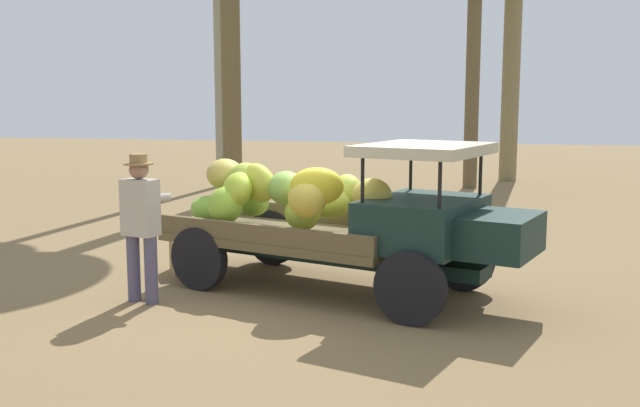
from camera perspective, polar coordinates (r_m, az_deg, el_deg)
name	(u,v)px	position (r m, az deg, el deg)	size (l,w,h in m)	color
ground_plane	(329,293)	(8.92, 0.70, -6.98)	(60.00, 60.00, 0.00)	olive
truck	(343,217)	(8.73, 1.82, -1.04)	(4.66, 2.84, 1.83)	#152B27
farmer	(141,219)	(8.57, -13.75, -1.19)	(0.54, 0.50, 1.72)	#514D69
wooden_crate	(186,256)	(10.07, -10.42, -4.05)	(0.51, 0.37, 0.44)	olive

